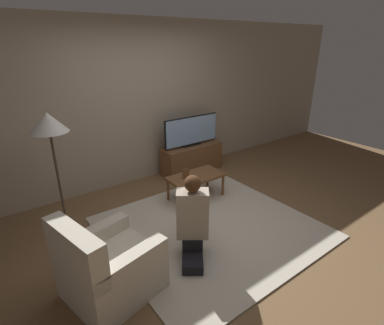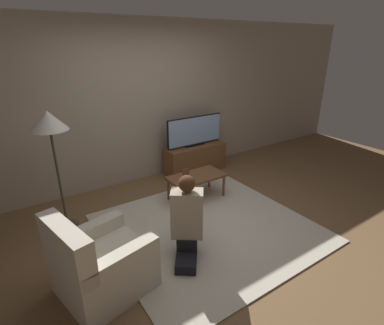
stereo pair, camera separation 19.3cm
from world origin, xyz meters
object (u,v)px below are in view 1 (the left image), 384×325
Objects in this scene: armchair at (109,269)px; tv at (192,131)px; person_kneeling at (193,218)px; floor_lamp at (50,131)px; coffee_table at (196,178)px.

tv is at bearing -63.82° from armchair.
person_kneeling is at bearing -126.40° from tv.
armchair is 0.97m from person_kneeling.
floor_lamp is 1.86m from person_kneeling.
tv is 2.38m from person_kneeling.
floor_lamp is at bearing -10.63° from armchair.
tv is 1.31× the size of coffee_table.
floor_lamp is at bearing 170.40° from coffee_table.
tv is at bearing 56.95° from coffee_table.
tv is 1.14× the size of person_kneeling.
coffee_table is 2.05m from armchair.
armchair is 0.94× the size of person_kneeling.
coffee_table is at bearing -9.60° from floor_lamp.
floor_lamp is (-1.82, 0.31, 0.98)m from coffee_table.
coffee_table is 0.92× the size of armchair.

